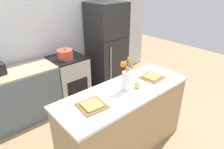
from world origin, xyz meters
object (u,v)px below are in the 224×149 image
refrigerator (107,46)px  plate_setting_right (152,77)px  stove_range (69,79)px  plate_setting_left (92,105)px  pear_figurine (137,84)px  flower_vase (126,78)px  cooking_pot (65,54)px

refrigerator → plate_setting_right: (-0.54, -1.61, 0.07)m
stove_range → plate_setting_right: plate_setting_right is taller
stove_range → plate_setting_left: size_ratio=2.88×
refrigerator → pear_figurine: refrigerator is taller
refrigerator → plate_setting_right: refrigerator is taller
refrigerator → plate_setting_left: 2.24m
pear_figurine → plate_setting_left: size_ratio=0.39×
pear_figurine → flower_vase: bearing=153.8°
flower_vase → plate_setting_right: flower_vase is taller
plate_setting_left → refrigerator: bearing=45.8°
pear_figurine → cooking_pot: 1.60m
flower_vase → pear_figurine: flower_vase is taller
stove_range → cooking_pot: (-0.06, -0.06, 0.53)m
pear_figurine → plate_setting_left: 0.66m
stove_range → plate_setting_right: bearing=-75.7°
flower_vase → plate_setting_right: (0.50, -0.01, -0.15)m
refrigerator → flower_vase: refrigerator is taller
flower_vase → cooking_pot: bearing=88.9°
cooking_pot → refrigerator: bearing=3.3°
plate_setting_right → refrigerator: bearing=71.4°
pear_figurine → cooking_pot: size_ratio=0.44×
plate_setting_left → plate_setting_right: bearing=0.0°
stove_range → plate_setting_left: plate_setting_left is taller
pear_figurine → refrigerator: bearing=61.3°
flower_vase → pear_figurine: size_ratio=3.47×
refrigerator → plate_setting_left: (-1.56, -1.61, 0.07)m
cooking_pot → flower_vase: bearing=-91.1°
pear_figurine → plate_setting_right: pear_figurine is taller
pear_figurine → plate_setting_left: bearing=175.6°
refrigerator → pear_figurine: size_ratio=14.66×
refrigerator → plate_setting_right: bearing=-108.6°
plate_setting_left → cooking_pot: 1.64m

